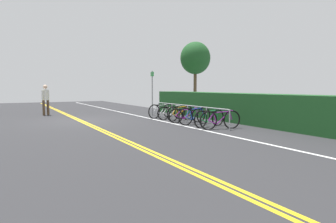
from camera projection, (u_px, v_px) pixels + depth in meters
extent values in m
cube|color=#2B2B2D|center=(80.00, 121.00, 14.13)|extent=(38.25, 13.45, 0.05)
cube|color=gold|center=(78.00, 121.00, 14.09)|extent=(34.42, 0.10, 0.00)
cube|color=gold|center=(82.00, 120.00, 14.17)|extent=(34.42, 0.10, 0.00)
cube|color=white|center=(143.00, 117.00, 15.75)|extent=(34.42, 0.12, 0.00)
cylinder|color=#9EA0A5|center=(159.00, 110.00, 15.88)|extent=(0.05, 0.05, 0.77)
cylinder|color=#9EA0A5|center=(172.00, 112.00, 14.62)|extent=(0.05, 0.05, 0.77)
cylinder|color=#9EA0A5|center=(188.00, 114.00, 13.37)|extent=(0.05, 0.05, 0.77)
cylinder|color=#9EA0A5|center=(206.00, 117.00, 12.12)|extent=(0.05, 0.05, 0.77)
cylinder|color=#9EA0A5|center=(230.00, 120.00, 10.87)|extent=(0.05, 0.05, 0.77)
cylinder|color=#9EA0A5|center=(188.00, 106.00, 13.34)|extent=(5.75, 0.04, 0.04)
torus|color=black|center=(169.00, 111.00, 15.72)|extent=(0.22, 0.75, 0.76)
torus|color=black|center=(154.00, 112.00, 15.05)|extent=(0.22, 0.75, 0.76)
cylinder|color=silver|center=(163.00, 109.00, 15.46)|extent=(0.16, 0.57, 0.52)
cylinder|color=silver|center=(162.00, 105.00, 15.40)|extent=(0.19, 0.67, 0.07)
cylinder|color=silver|center=(158.00, 110.00, 15.24)|extent=(0.07, 0.17, 0.46)
cylinder|color=silver|center=(157.00, 113.00, 15.18)|extent=(0.12, 0.36, 0.19)
cylinder|color=silver|center=(156.00, 109.00, 15.11)|extent=(0.09, 0.25, 0.32)
cylinder|color=silver|center=(168.00, 108.00, 15.67)|extent=(0.07, 0.14, 0.34)
cube|color=black|center=(157.00, 105.00, 15.17)|extent=(0.12, 0.21, 0.05)
cylinder|color=silver|center=(167.00, 104.00, 15.62)|extent=(0.45, 0.13, 0.03)
torus|color=black|center=(180.00, 112.00, 14.97)|extent=(0.07, 0.68, 0.68)
torus|color=black|center=(163.00, 113.00, 14.50)|extent=(0.07, 0.68, 0.68)
cylinder|color=white|center=(174.00, 111.00, 14.79)|extent=(0.04, 0.55, 0.46)
cylinder|color=white|center=(173.00, 107.00, 14.74)|extent=(0.05, 0.65, 0.07)
cylinder|color=white|center=(168.00, 112.00, 14.63)|extent=(0.04, 0.16, 0.42)
cylinder|color=white|center=(166.00, 115.00, 14.59)|extent=(0.04, 0.35, 0.17)
cylinder|color=white|center=(165.00, 111.00, 14.54)|extent=(0.04, 0.24, 0.29)
cylinder|color=white|center=(179.00, 110.00, 14.94)|extent=(0.04, 0.13, 0.31)
cube|color=black|center=(167.00, 107.00, 14.58)|extent=(0.08, 0.20, 0.05)
cylinder|color=white|center=(178.00, 106.00, 14.89)|extent=(0.46, 0.04, 0.03)
torus|color=black|center=(188.00, 113.00, 14.55)|extent=(0.23, 0.73, 0.74)
torus|color=black|center=(173.00, 114.00, 13.85)|extent=(0.23, 0.73, 0.74)
cylinder|color=orange|center=(182.00, 111.00, 14.28)|extent=(0.17, 0.58, 0.50)
cylinder|color=orange|center=(181.00, 107.00, 14.21)|extent=(0.20, 0.69, 0.07)
cylinder|color=orange|center=(177.00, 112.00, 14.04)|extent=(0.07, 0.17, 0.45)
cylinder|color=orange|center=(175.00, 115.00, 13.98)|extent=(0.12, 0.37, 0.19)
cylinder|color=orange|center=(174.00, 111.00, 13.91)|extent=(0.09, 0.26, 0.31)
cylinder|color=orange|center=(187.00, 109.00, 14.50)|extent=(0.07, 0.14, 0.33)
cube|color=black|center=(176.00, 107.00, 13.98)|extent=(0.12, 0.21, 0.05)
cylinder|color=orange|center=(186.00, 105.00, 14.45)|extent=(0.45, 0.13, 0.03)
torus|color=black|center=(198.00, 115.00, 13.48)|extent=(0.22, 0.67, 0.67)
torus|color=black|center=(176.00, 116.00, 13.20)|extent=(0.22, 0.67, 0.67)
cylinder|color=purple|center=(190.00, 114.00, 13.37)|extent=(0.19, 0.61, 0.46)
cylinder|color=purple|center=(189.00, 110.00, 13.33)|extent=(0.22, 0.73, 0.07)
cylinder|color=purple|center=(182.00, 114.00, 13.28)|extent=(0.08, 0.18, 0.41)
cylinder|color=purple|center=(180.00, 117.00, 13.26)|extent=(0.13, 0.39, 0.17)
cylinder|color=purple|center=(178.00, 113.00, 13.22)|extent=(0.10, 0.27, 0.29)
cylinder|color=purple|center=(197.00, 112.00, 13.45)|extent=(0.07, 0.15, 0.31)
cube|color=black|center=(181.00, 109.00, 13.24)|extent=(0.13, 0.21, 0.05)
cylinder|color=purple|center=(196.00, 108.00, 13.42)|extent=(0.45, 0.14, 0.03)
torus|color=black|center=(204.00, 115.00, 12.93)|extent=(0.11, 0.77, 0.77)
torus|color=black|center=(186.00, 117.00, 12.40)|extent=(0.11, 0.77, 0.77)
cylinder|color=#1947B7|center=(197.00, 114.00, 12.72)|extent=(0.08, 0.57, 0.53)
cylinder|color=#1947B7|center=(196.00, 109.00, 12.67)|extent=(0.09, 0.67, 0.07)
cylinder|color=#1947B7|center=(191.00, 115.00, 12.54)|extent=(0.05, 0.16, 0.47)
cylinder|color=#1947B7|center=(189.00, 118.00, 12.50)|extent=(0.06, 0.36, 0.19)
cylinder|color=#1947B7|center=(188.00, 113.00, 12.44)|extent=(0.05, 0.25, 0.32)
cylinder|color=#1947B7|center=(203.00, 112.00, 12.89)|extent=(0.05, 0.14, 0.35)
cube|color=black|center=(190.00, 109.00, 12.49)|extent=(0.09, 0.21, 0.05)
cylinder|color=#1947B7|center=(202.00, 107.00, 12.85)|extent=(0.46, 0.06, 0.03)
torus|color=black|center=(218.00, 118.00, 12.27)|extent=(0.17, 0.72, 0.72)
torus|color=black|center=(201.00, 119.00, 11.64)|extent=(0.17, 0.72, 0.72)
cylinder|color=#198C38|center=(212.00, 116.00, 12.02)|extent=(0.13, 0.58, 0.49)
cylinder|color=#198C38|center=(211.00, 111.00, 11.97)|extent=(0.15, 0.69, 0.07)
cylinder|color=#198C38|center=(206.00, 117.00, 11.81)|extent=(0.06, 0.17, 0.44)
cylinder|color=#198C38|center=(204.00, 121.00, 11.76)|extent=(0.10, 0.37, 0.18)
cylinder|color=#198C38|center=(203.00, 116.00, 11.70)|extent=(0.08, 0.25, 0.30)
cylinder|color=#198C38|center=(217.00, 114.00, 12.22)|extent=(0.06, 0.14, 0.33)
cube|color=black|center=(205.00, 111.00, 11.75)|extent=(0.11, 0.21, 0.05)
cylinder|color=#198C38|center=(216.00, 109.00, 12.17)|extent=(0.46, 0.10, 0.03)
torus|color=black|center=(232.00, 120.00, 11.43)|extent=(0.18, 0.74, 0.74)
torus|color=black|center=(208.00, 121.00, 11.10)|extent=(0.18, 0.74, 0.74)
cylinder|color=purple|center=(223.00, 118.00, 11.30)|extent=(0.14, 0.58, 0.51)
cylinder|color=purple|center=(222.00, 112.00, 11.26)|extent=(0.16, 0.69, 0.07)
cylinder|color=purple|center=(215.00, 118.00, 11.19)|extent=(0.06, 0.17, 0.46)
cylinder|color=purple|center=(213.00, 122.00, 11.16)|extent=(0.10, 0.37, 0.19)
cylinder|color=purple|center=(211.00, 117.00, 11.12)|extent=(0.08, 0.26, 0.31)
cylinder|color=purple|center=(231.00, 115.00, 11.40)|extent=(0.06, 0.14, 0.34)
cube|color=black|center=(214.00, 112.00, 11.15)|extent=(0.11, 0.21, 0.05)
cylinder|color=purple|center=(230.00, 110.00, 11.37)|extent=(0.46, 0.11, 0.03)
cylinder|color=#4C3826|center=(44.00, 108.00, 16.60)|extent=(0.14, 0.14, 0.87)
cylinder|color=#4C3826|center=(48.00, 108.00, 16.85)|extent=(0.14, 0.14, 0.87)
cylinder|color=silver|center=(45.00, 95.00, 16.66)|extent=(0.32, 0.32, 0.61)
sphere|color=beige|center=(45.00, 87.00, 16.62)|extent=(0.23, 0.23, 0.23)
cylinder|color=silver|center=(42.00, 95.00, 16.49)|extent=(0.09, 0.09, 0.55)
cylinder|color=silver|center=(48.00, 95.00, 16.84)|extent=(0.09, 0.09, 0.55)
cylinder|color=gray|center=(152.00, 93.00, 16.47)|extent=(0.06, 0.06, 2.52)
cube|color=#198C33|center=(152.00, 74.00, 16.38)|extent=(0.36, 0.04, 0.24)
cube|color=#1C4C21|center=(247.00, 108.00, 13.11)|extent=(14.75, 1.27, 1.33)
cylinder|color=brown|center=(195.00, 92.00, 20.08)|extent=(0.21, 0.21, 2.60)
ellipsoid|color=#1C4C21|center=(195.00, 58.00, 19.89)|extent=(2.04, 2.04, 2.19)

